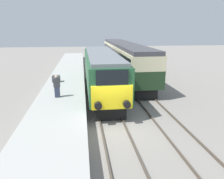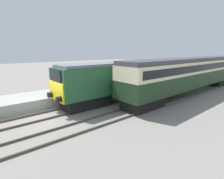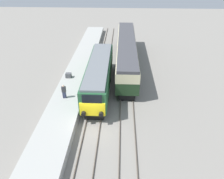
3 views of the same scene
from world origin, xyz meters
The scene contains 8 objects.
ground_plane centered at (0.00, 0.00, 0.00)m, with size 120.00×120.00×0.00m, color gray.
platform_left centered at (-3.30, 8.00, 0.45)m, with size 3.50×50.00×0.89m.
rails_near_track centered at (0.00, 5.00, 0.07)m, with size 1.51×60.00×0.14m.
rails_far_track centered at (3.40, 5.00, 0.07)m, with size 1.50×60.00×0.14m.
locomotive centered at (0.00, 7.39, 2.06)m, with size 2.70×13.94×3.68m.
passenger_carriage centered at (3.40, 14.67, 2.43)m, with size 2.75×20.45×3.98m.
person_on_platform centered at (-3.53, 3.84, 1.69)m, with size 0.44×0.26×1.62m.
luggage_crate centered at (-4.13, 8.63, 1.19)m, with size 0.70×0.56×0.60m.
Camera 3 is at (2.67, -16.23, 14.22)m, focal length 35.00 mm.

